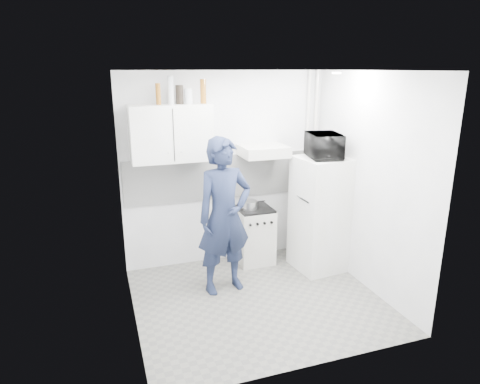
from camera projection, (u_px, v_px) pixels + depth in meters
name	position (u px, v px, depth m)	size (l,w,h in m)	color
floor	(257.00, 300.00, 5.04)	(2.80, 2.80, 0.00)	#555551
ceiling	(260.00, 70.00, 4.31)	(2.80, 2.80, 0.00)	white
wall_back	(226.00, 169.00, 5.81)	(2.80, 2.80, 0.00)	white
wall_left	(127.00, 207.00, 4.24)	(2.60, 2.60, 0.00)	white
wall_right	(368.00, 183.00, 5.11)	(2.60, 2.60, 0.00)	white
person	(224.00, 216.00, 5.04)	(0.69, 0.45, 1.89)	#19213B
stove	(254.00, 236.00, 5.94)	(0.48, 0.48, 0.76)	beige
fridge	(320.00, 214.00, 5.67)	(0.63, 0.63, 1.52)	white
stove_top	(255.00, 209.00, 5.83)	(0.46, 0.46, 0.03)	black
saucepan	(250.00, 205.00, 5.77)	(0.21, 0.21, 0.11)	silver
microwave	(324.00, 146.00, 5.41)	(0.38, 0.56, 0.31)	black
bottle_c	(158.00, 94.00, 5.09)	(0.06, 0.06, 0.25)	brown
bottle_d	(171.00, 90.00, 5.13)	(0.08, 0.08, 0.33)	#B2B7BC
canister_a	(180.00, 95.00, 5.17)	(0.09, 0.09, 0.23)	black
canister_b	(188.00, 96.00, 5.21)	(0.10, 0.10, 0.18)	#B2B7BC
bottle_e	(203.00, 91.00, 5.26)	(0.07, 0.07, 0.30)	brown
upper_cabinet	(171.00, 133.00, 5.26)	(1.00, 0.35, 0.70)	white
range_hood	(263.00, 151.00, 5.65)	(0.60, 0.50, 0.14)	beige
backsplash	(226.00, 177.00, 5.82)	(2.74, 0.03, 0.60)	white
pipe_a	(314.00, 164.00, 6.14)	(0.05, 0.05, 2.60)	beige
pipe_b	(306.00, 164.00, 6.10)	(0.04, 0.04, 2.60)	beige
ceiling_spot_fixture	(337.00, 73.00, 4.81)	(0.10, 0.10, 0.02)	white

